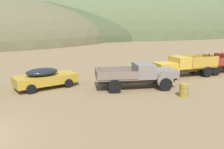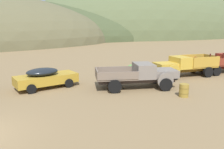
{
  "view_description": "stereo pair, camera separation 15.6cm",
  "coord_description": "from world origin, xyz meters",
  "px_view_note": "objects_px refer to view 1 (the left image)",
  "views": [
    {
      "loc": [
        1.27,
        -10.38,
        4.64
      ],
      "look_at": [
        8.54,
        3.75,
        1.22
      ],
      "focal_mm": 35.94,
      "sensor_mm": 36.0,
      "label": 1
    },
    {
      "loc": [
        1.41,
        -10.45,
        4.64
      ],
      "look_at": [
        8.54,
        3.75,
        1.22
      ],
      "focal_mm": 35.94,
      "sensor_mm": 36.0,
      "label": 2
    }
  ],
  "objects_px": {
    "car_mustard": "(48,77)",
    "truck_primer_gray": "(142,75)",
    "truck_faded_yellow": "(181,66)",
    "oil_drum_spare": "(184,90)"
  },
  "relations": [
    {
      "from": "car_mustard",
      "to": "truck_faded_yellow",
      "type": "xyz_separation_m",
      "value": [
        11.97,
        -1.69,
        0.2
      ]
    },
    {
      "from": "car_mustard",
      "to": "truck_faded_yellow",
      "type": "relative_size",
      "value": 0.81
    },
    {
      "from": "truck_primer_gray",
      "to": "car_mustard",
      "type": "bearing_deg",
      "value": 171.19
    },
    {
      "from": "truck_faded_yellow",
      "to": "truck_primer_gray",
      "type": "bearing_deg",
      "value": 24.95
    },
    {
      "from": "truck_primer_gray",
      "to": "truck_faded_yellow",
      "type": "xyz_separation_m",
      "value": [
        5.5,
        1.63,
        0.02
      ]
    },
    {
      "from": "car_mustard",
      "to": "truck_primer_gray",
      "type": "relative_size",
      "value": 0.78
    },
    {
      "from": "truck_primer_gray",
      "to": "oil_drum_spare",
      "type": "distance_m",
      "value": 3.44
    },
    {
      "from": "truck_primer_gray",
      "to": "truck_faded_yellow",
      "type": "distance_m",
      "value": 5.74
    },
    {
      "from": "truck_primer_gray",
      "to": "truck_faded_yellow",
      "type": "height_order",
      "value": "truck_faded_yellow"
    },
    {
      "from": "car_mustard",
      "to": "truck_primer_gray",
      "type": "height_order",
      "value": "truck_primer_gray"
    }
  ]
}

